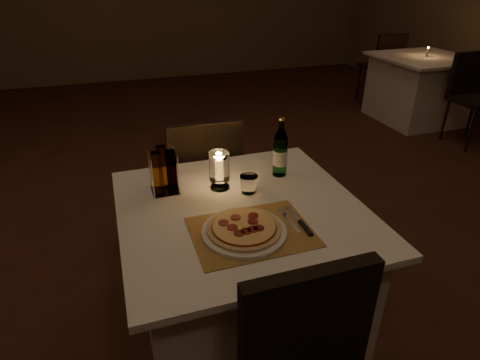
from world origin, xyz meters
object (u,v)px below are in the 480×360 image
object	(u,v)px
tumbler	(249,184)
water_bottle	(280,153)
hurricane_candle	(219,168)
neighbor_table_right	(420,89)
pizza	(244,228)
plate	(244,231)
main_table	(241,275)
chair_far	(203,174)

from	to	relation	value
tumbler	water_bottle	world-z (taller)	water_bottle
water_bottle	hurricane_candle	distance (m)	0.31
hurricane_candle	tumbler	bearing A→B (deg)	-35.14
tumbler	water_bottle	size ratio (longest dim) A/B	0.29
hurricane_candle	water_bottle	bearing A→B (deg)	7.07
neighbor_table_right	hurricane_candle	bearing A→B (deg)	-144.11
pizza	water_bottle	distance (m)	0.53
plate	neighbor_table_right	world-z (taller)	plate
main_table	tumbler	bearing A→B (deg)	57.30
plate	pizza	bearing A→B (deg)	103.29
tumbler	neighbor_table_right	xyz separation A→B (m)	(2.92, 2.27, -0.41)
main_table	hurricane_candle	xyz separation A→B (m)	(-0.04, 0.19, 0.47)
chair_far	water_bottle	distance (m)	0.63
pizza	tumbler	bearing A→B (deg)	67.33
plate	hurricane_candle	world-z (taller)	hurricane_candle
main_table	neighbor_table_right	distance (m)	3.83
neighbor_table_right	main_table	bearing A→B (deg)	-141.44
plate	tumbler	bearing A→B (deg)	67.34
chair_far	neighbor_table_right	size ratio (longest dim) A/B	0.90
water_bottle	neighbor_table_right	world-z (taller)	water_bottle
plate	pizza	world-z (taller)	pizza
tumbler	water_bottle	xyz separation A→B (m)	(0.20, 0.12, 0.07)
hurricane_candle	neighbor_table_right	bearing A→B (deg)	35.89
pizza	neighbor_table_right	xyz separation A→B (m)	(3.04, 2.57, -0.39)
hurricane_candle	main_table	bearing A→B (deg)	-78.06
pizza	plate	bearing A→B (deg)	-76.71
chair_far	pizza	world-z (taller)	chair_far
plate	hurricane_candle	distance (m)	0.38
main_table	neighbor_table_right	size ratio (longest dim) A/B	1.00
pizza	water_bottle	bearing A→B (deg)	52.04
main_table	chair_far	xyz separation A→B (m)	(0.00, 0.71, 0.18)
pizza	hurricane_candle	distance (m)	0.38
neighbor_table_right	pizza	bearing A→B (deg)	-139.86
main_table	pizza	bearing A→B (deg)	-105.54
pizza	water_bottle	world-z (taller)	water_bottle
plate	pizza	xyz separation A→B (m)	(-0.00, 0.00, 0.02)
neighbor_table_right	tumbler	bearing A→B (deg)	-142.10
pizza	neighbor_table_right	size ratio (longest dim) A/B	0.28
water_bottle	neighbor_table_right	xyz separation A→B (m)	(2.72, 2.16, -0.48)
tumbler	neighbor_table_right	distance (m)	3.72
water_bottle	plate	bearing A→B (deg)	-127.96
pizza	tumbler	distance (m)	0.32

